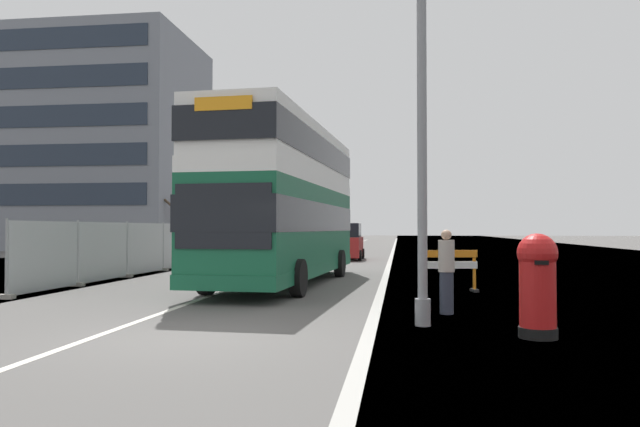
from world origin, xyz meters
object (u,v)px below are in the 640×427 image
pedestrian_at_kerb (446,271)px  car_oncoming_near (346,243)px  roadworks_barrier (449,266)px  car_receding_mid (284,240)px  lamppost_foreground (422,120)px  red_pillar_postbox (538,281)px  double_decker_bus (285,201)px

pedestrian_at_kerb → car_oncoming_near: bearing=100.6°
roadworks_barrier → car_receding_mid: size_ratio=0.41×
pedestrian_at_kerb → lamppost_foreground: bearing=-109.1°
roadworks_barrier → car_receding_mid: bearing=111.4°
red_pillar_postbox → car_receding_mid: bearing=108.3°
red_pillar_postbox → pedestrian_at_kerb: bearing=116.0°
lamppost_foreground → car_receding_mid: bearing=105.7°
car_oncoming_near → car_receding_mid: bearing=124.9°
car_oncoming_near → pedestrian_at_kerb: (4.02, -21.42, -0.08)m
double_decker_bus → lamppost_foreground: size_ratio=1.43×
lamppost_foreground → car_oncoming_near: lamppost_foreground is taller
double_decker_bus → lamppost_foreground: (4.11, -7.86, 1.14)m
red_pillar_postbox → pedestrian_at_kerb: pedestrian_at_kerb is taller
car_receding_mid → pedestrian_at_kerb: size_ratio=2.29×
lamppost_foreground → car_oncoming_near: (-3.47, 23.03, -2.86)m
roadworks_barrier → car_receding_mid: car_receding_mid is taller
red_pillar_postbox → pedestrian_at_kerb: size_ratio=0.97×
double_decker_bus → pedestrian_at_kerb: (4.67, -6.25, -1.80)m
double_decker_bus → roadworks_barrier: bearing=-19.5°
car_receding_mid → double_decker_bus: bearing=-78.9°
double_decker_bus → car_oncoming_near: 15.28m
red_pillar_postbox → car_receding_mid: (-10.35, 31.29, 0.05)m
double_decker_bus → car_receding_mid: (-4.41, 22.43, -1.70)m
red_pillar_postbox → car_receding_mid: size_ratio=0.42×
double_decker_bus → car_receding_mid: 22.92m
lamppost_foreground → red_pillar_postbox: 3.56m
lamppost_foreground → red_pillar_postbox: lamppost_foreground is taller
roadworks_barrier → car_oncoming_near: size_ratio=0.41×
red_pillar_postbox → car_receding_mid: 32.96m
car_receding_mid → lamppost_foreground: bearing=-74.3°
lamppost_foreground → pedestrian_at_kerb: lamppost_foreground is taller
red_pillar_postbox → car_oncoming_near: 24.61m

